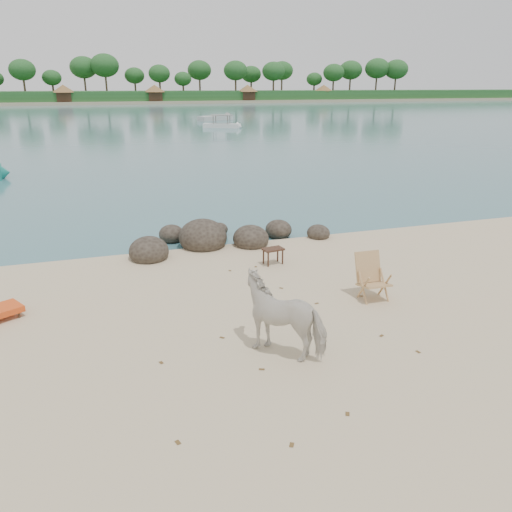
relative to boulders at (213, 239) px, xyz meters
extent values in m
plane|color=#386871|center=(-0.67, 83.93, -0.20)|extent=(400.00, 400.00, 0.00)
cube|color=tan|center=(-0.67, 163.93, -0.20)|extent=(420.00, 90.00, 1.40)
cube|color=#1E4C1E|center=(-0.67, 128.93, 1.70)|extent=(420.00, 18.00, 2.40)
ellipsoid|color=#2B231C|center=(-2.00, -0.62, -0.01)|extent=(1.11, 1.23, 0.84)
ellipsoid|color=#2B231C|center=(-0.30, 0.08, 0.05)|extent=(1.45, 1.60, 1.09)
ellipsoid|color=#2B231C|center=(1.10, -0.32, -0.01)|extent=(1.09, 1.20, 0.82)
ellipsoid|color=#2B231C|center=(2.30, 0.48, -0.06)|extent=(0.85, 0.94, 0.64)
ellipsoid|color=#2B231C|center=(3.40, -0.22, -0.08)|extent=(0.73, 0.80, 0.54)
ellipsoid|color=#2B231C|center=(-1.10, 1.08, -0.07)|extent=(0.80, 0.88, 0.60)
ellipsoid|color=#2B231C|center=(0.50, 1.28, -0.10)|extent=(0.59, 0.65, 0.44)
imported|color=silver|center=(-0.22, -6.59, 0.51)|extent=(1.76, 1.72, 1.43)
plane|color=brown|center=(-2.53, -8.52, -0.20)|extent=(0.12, 0.12, 0.00)
plane|color=brown|center=(2.34, -4.86, -0.20)|extent=(0.14, 0.14, 0.00)
plane|color=brown|center=(-2.46, -6.37, -0.20)|extent=(0.13, 0.13, 0.00)
plane|color=brown|center=(-1.07, -9.05, -0.20)|extent=(0.14, 0.14, 0.00)
plane|color=brown|center=(1.75, -6.70, -0.20)|extent=(0.13, 0.13, 0.00)
plane|color=brown|center=(1.19, -4.92, -0.20)|extent=(0.12, 0.12, 0.00)
plane|color=brown|center=(-0.85, -7.12, -0.20)|extent=(0.13, 0.13, 0.00)
plane|color=brown|center=(0.63, -2.24, -0.20)|extent=(0.12, 0.12, 0.00)
plane|color=brown|center=(-0.03, -8.68, -0.20)|extent=(0.14, 0.14, 0.00)
plane|color=brown|center=(-0.11, -2.32, -0.20)|extent=(0.12, 0.12, 0.00)
plane|color=brown|center=(0.75, -3.84, -0.20)|extent=(0.14, 0.14, 0.00)
plane|color=brown|center=(-1.22, -5.81, -0.20)|extent=(0.14, 0.14, 0.00)
plane|color=brown|center=(2.06, -7.45, -0.20)|extent=(0.12, 0.12, 0.00)
camera|label=1|loc=(-3.26, -14.18, 4.45)|focal=35.00mm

